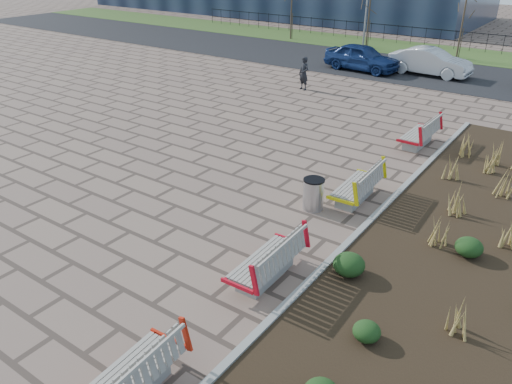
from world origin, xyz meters
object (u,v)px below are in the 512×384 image
Objects in this scene: bench_c at (356,184)px; lamp_west at (367,1)px; litter_bin at (313,194)px; car_blue at (362,57)px; car_silver at (430,62)px; bench_b at (265,258)px; bench_a at (124,374)px; pedestrian at (304,74)px; bench_d at (419,132)px.

lamp_west is (-9.00, 20.33, 2.54)m from bench_c.
litter_bin is 16.75m from car_blue.
bench_b is at bearing -169.20° from car_silver.
car_silver is (-3.05, 24.04, 0.22)m from bench_a.
car_blue is (0.60, 5.34, -0.05)m from pedestrian.
car_blue reaches higher than bench_b.
pedestrian is 11.47m from lamp_west.
bench_c and bench_d have the same top height.
car_silver is 7.89m from lamp_west.
bench_a and bench_b have the same top height.
bench_d is at bearing 87.97° from bench_c.
litter_bin is (-0.70, -6.26, -0.07)m from bench_d.
bench_a is 1.00× the size of bench_d.
bench_a is 0.50× the size of car_blue.
bench_c is 0.35× the size of lamp_west.
litter_bin is at bearing -123.77° from bench_c.
bench_d is at bearing -13.56° from pedestrian.
pedestrian is 0.37× the size of car_silver.
bench_a and bench_c have the same top height.
litter_bin is at bearing 100.57° from bench_b.
car_silver reaches higher than bench_c.
car_blue is (-6.50, 14.58, 0.24)m from bench_c.
litter_bin is at bearing -68.86° from lamp_west.
bench_d is 0.49× the size of car_silver.
lamp_west is (-9.00, 28.67, 2.54)m from bench_a.
bench_b is 0.50× the size of car_blue.
bench_c is at bearing 58.26° from litter_bin.
lamp_west reaches higher than bench_b.
lamp_west is (-9.00, 15.20, 2.54)m from bench_d.
pedestrian is (-6.40, 10.38, 0.36)m from litter_bin.
bench_b is 26.48m from lamp_west.
lamp_west is (-9.00, 24.78, 2.54)m from bench_b.
pedestrian is at bearing -80.28° from lamp_west.
litter_bin is (-0.70, 7.20, -0.07)m from bench_a.
car_silver is at bearing 98.94° from bench_c.
litter_bin is at bearing -41.82° from pedestrian.
car_blue is 3.63m from car_silver.
car_blue is at bearing 112.00° from bench_c.
litter_bin is at bearing -169.87° from car_silver.
lamp_west is at bearing 108.59° from bench_b.
bench_b is at bearing -78.05° from litter_bin.
bench_c is 16.00m from car_silver.
bench_d is at bearing -59.37° from lamp_west.
lamp_west is at bearing 116.24° from pedestrian.
bench_a is at bearing -72.57° from lamp_west.
bench_a reaches higher than litter_bin.
lamp_west is at bearing 121.87° from bench_d.
bench_d is 6.30m from litter_bin.
bench_a is 1.00× the size of bench_c.
car_blue is at bearing 125.77° from bench_d.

